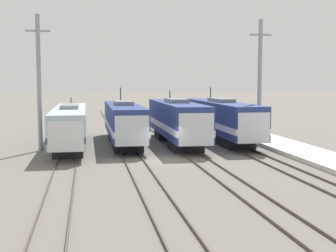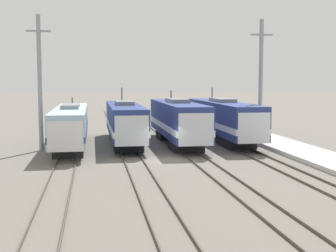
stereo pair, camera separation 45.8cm
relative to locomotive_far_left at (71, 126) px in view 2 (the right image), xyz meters
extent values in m
plane|color=#666059|center=(7.53, -7.67, -2.05)|extent=(400.00, 400.00, 0.00)
cube|color=#4C4238|center=(-0.72, -7.67, -1.97)|extent=(0.07, 120.00, 0.15)
cube|color=#4C4238|center=(0.72, -7.67, -1.97)|extent=(0.07, 120.00, 0.15)
cube|color=#4C4238|center=(4.30, -7.67, -1.97)|extent=(0.07, 120.00, 0.15)
cube|color=#4C4238|center=(5.74, -7.67, -1.97)|extent=(0.07, 120.00, 0.15)
cube|color=#4C4238|center=(9.32, -7.67, -1.97)|extent=(0.07, 120.00, 0.15)
cube|color=#4C4238|center=(10.76, -7.67, -1.97)|extent=(0.07, 120.00, 0.15)
cube|color=#4C4238|center=(14.34, -7.67, -1.97)|extent=(0.07, 120.00, 0.15)
cube|color=#4C4238|center=(15.78, -7.67, -1.97)|extent=(0.07, 120.00, 0.15)
cube|color=#232326|center=(0.00, -3.96, -1.57)|extent=(2.41, 4.01, 0.95)
cube|color=#232326|center=(0.00, 5.15, -1.57)|extent=(2.41, 4.01, 0.95)
cube|color=#9EBCCC|center=(0.00, 0.60, 0.23)|extent=(2.84, 18.24, 2.66)
cube|color=navy|center=(0.00, 0.60, -0.30)|extent=(2.88, 18.28, 0.48)
cube|color=silver|center=(0.00, -7.38, 0.03)|extent=(2.61, 2.49, 2.26)
cube|color=black|center=(0.00, -8.54, 0.53)|extent=(2.22, 0.08, 0.63)
cube|color=gray|center=(0.00, 0.60, 1.74)|extent=(1.56, 4.56, 0.35)
cylinder|color=#38383D|center=(0.00, 4.61, 1.97)|extent=(0.12, 0.12, 0.83)
cube|color=black|center=(5.02, -2.15, -1.57)|extent=(2.50, 3.72, 0.95)
cube|color=black|center=(5.02, 6.31, -1.57)|extent=(2.50, 3.72, 0.95)
cube|color=navy|center=(5.02, 2.08, 0.33)|extent=(2.94, 16.91, 2.86)
cube|color=silver|center=(5.02, 2.08, -0.24)|extent=(2.98, 16.95, 0.52)
cube|color=silver|center=(5.02, -5.42, 0.12)|extent=(2.70, 2.11, 2.43)
cube|color=black|center=(5.02, -6.39, 0.65)|extent=(2.30, 0.08, 0.68)
cube|color=slate|center=(5.02, 2.08, 1.94)|extent=(1.62, 4.23, 0.35)
cylinder|color=#38383D|center=(5.02, 5.80, 2.56)|extent=(0.12, 0.12, 1.59)
cube|color=black|center=(10.04, -2.98, -1.57)|extent=(2.63, 3.64, 0.95)
cube|color=black|center=(10.04, 5.30, -1.57)|extent=(2.63, 3.64, 0.95)
cube|color=navy|center=(10.04, 1.16, 0.44)|extent=(3.10, 16.57, 3.08)
cube|color=silver|center=(10.04, 1.16, -0.18)|extent=(3.14, 16.61, 0.55)
cube|color=silver|center=(10.04, -6.32, 0.21)|extent=(2.85, 1.80, 2.62)
cube|color=black|center=(10.04, -7.14, 0.78)|extent=(2.42, 0.08, 0.73)
cube|color=slate|center=(10.04, 1.16, 2.15)|extent=(1.70, 4.14, 0.35)
cylinder|color=#38383D|center=(10.04, 4.80, 2.51)|extent=(0.12, 0.12, 1.06)
cube|color=black|center=(15.06, -1.67, -1.57)|extent=(2.54, 4.20, 0.95)
cube|color=black|center=(15.06, 7.87, -1.57)|extent=(2.54, 4.20, 0.95)
cube|color=navy|center=(15.06, 3.10, 0.40)|extent=(2.99, 19.07, 3.01)
cube|color=silver|center=(15.06, 3.10, -0.20)|extent=(3.03, 19.11, 0.54)
cube|color=silver|center=(15.06, -5.32, 0.18)|extent=(2.75, 2.42, 2.56)
cube|color=black|center=(15.06, -6.45, 0.74)|extent=(2.34, 0.08, 0.72)
cube|color=slate|center=(15.06, 3.10, 2.08)|extent=(1.64, 4.77, 0.35)
cylinder|color=#38383D|center=(15.06, 7.30, 2.61)|extent=(0.12, 0.12, 1.41)
cylinder|color=gray|center=(-2.49, -1.11, 3.83)|extent=(0.38, 0.38, 11.75)
cube|color=gray|center=(-2.49, -1.11, 8.29)|extent=(2.09, 0.16, 0.16)
cylinder|color=gray|center=(17.53, -1.11, 3.83)|extent=(0.38, 0.38, 11.75)
cube|color=gray|center=(17.53, -1.11, 8.29)|extent=(2.09, 0.16, 0.16)
cube|color=beige|center=(19.31, -7.67, -1.87)|extent=(4.00, 120.00, 0.35)
camera|label=1|loc=(1.54, -42.89, 4.08)|focal=50.00mm
camera|label=2|loc=(1.99, -42.97, 4.08)|focal=50.00mm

